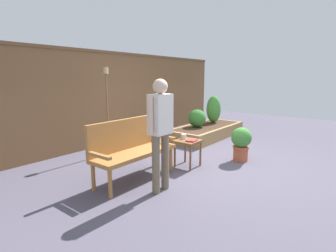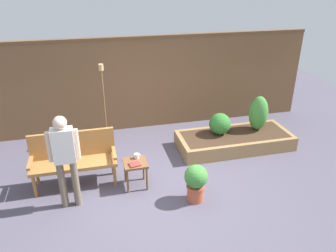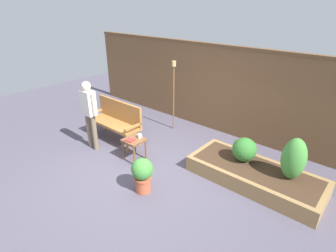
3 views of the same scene
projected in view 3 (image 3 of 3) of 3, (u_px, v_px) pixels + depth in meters
ground_plane at (141, 170)px, 5.40m from camera, size 14.00×14.00×0.00m
fence_back at (214, 88)px, 6.72m from camera, size 8.40×0.14×2.16m
garden_bench at (117, 118)px, 6.39m from camera, size 1.44×0.48×0.94m
side_table at (134, 143)px, 5.59m from camera, size 0.40×0.40×0.48m
cup_on_table at (140, 136)px, 5.59m from camera, size 0.12×0.09×0.09m
book_on_table at (130, 140)px, 5.50m from camera, size 0.20×0.18×0.03m
potted_boxwood at (142, 173)px, 4.65m from camera, size 0.38×0.38×0.65m
raised_planter_bed at (254, 175)px, 4.97m from camera, size 2.40×1.00×0.30m
shrub_near_bench at (244, 150)px, 5.07m from camera, size 0.46×0.46×0.46m
shrub_far_corner at (294, 159)px, 4.49m from camera, size 0.40×0.40×0.76m
tiki_torch at (174, 84)px, 6.64m from camera, size 0.10×0.10×1.77m
person_by_bench at (89, 110)px, 5.82m from camera, size 0.47×0.20×1.56m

